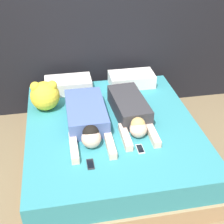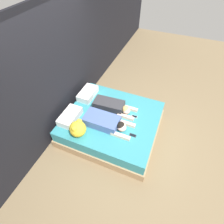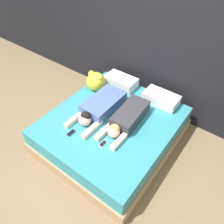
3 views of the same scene
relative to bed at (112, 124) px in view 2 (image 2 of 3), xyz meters
name	(u,v)px [view 2 (image 2 of 3)]	position (x,y,z in m)	size (l,w,h in m)	color
ground_plane	(112,130)	(0.00, 0.00, -0.24)	(12.00, 12.00, 0.00)	#7F6B4C
wall_back	(58,73)	(0.00, 1.15, 1.06)	(12.00, 0.06, 2.60)	black
bed	(112,124)	(0.00, 0.00, 0.00)	(1.81, 2.01, 0.48)	tan
pillow_head_left	(70,116)	(-0.39, 0.79, 0.32)	(0.55, 0.31, 0.16)	white
pillow_head_right	(88,94)	(0.39, 0.79, 0.32)	(0.55, 0.31, 0.16)	white
person_left	(106,122)	(-0.25, 0.03, 0.34)	(0.41, 1.03, 0.21)	#4C66A5
person_right	(113,106)	(0.21, 0.07, 0.34)	(0.36, 0.97, 0.20)	#333338
cell_phone_left	(133,135)	(-0.30, -0.56, 0.25)	(0.06, 0.13, 0.01)	#2D2D33
cell_phone_right	(134,117)	(0.18, -0.45, 0.25)	(0.06, 0.13, 0.01)	silver
plush_toy	(78,129)	(-0.67, 0.43, 0.41)	(0.32, 0.32, 0.34)	yellow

